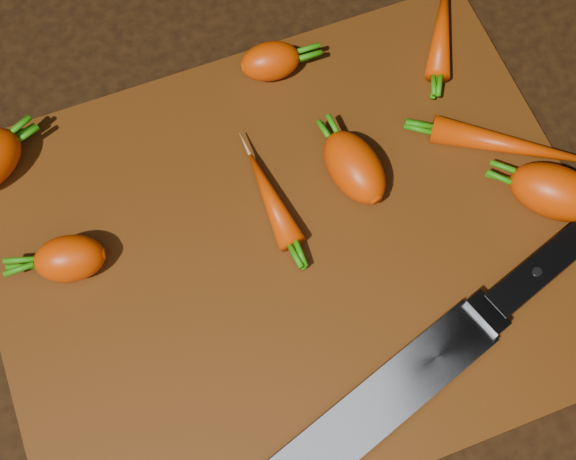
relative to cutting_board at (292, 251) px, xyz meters
name	(u,v)px	position (x,y,z in m)	size (l,w,h in m)	color
ground	(292,255)	(0.00, 0.00, -0.01)	(2.00, 2.00, 0.01)	black
cutting_board	(292,251)	(0.00, 0.00, 0.00)	(0.50, 0.40, 0.01)	#5A2F0F
carrot_1	(70,259)	(-0.17, 0.05, 0.03)	(0.06, 0.04, 0.04)	#E33E04
carrot_2	(354,167)	(0.07, 0.04, 0.03)	(0.07, 0.04, 0.04)	#E33E04
carrot_3	(270,61)	(0.04, 0.17, 0.02)	(0.05, 0.04, 0.04)	#E33E04
carrot_4	(555,192)	(0.22, -0.04, 0.03)	(0.08, 0.05, 0.05)	#E33E04
carrot_5	(442,27)	(0.21, 0.15, 0.02)	(0.11, 0.02, 0.02)	#E33E04
carrot_6	(513,146)	(0.21, 0.02, 0.02)	(0.14, 0.03, 0.03)	#E33E04
carrot_7	(271,199)	(0.00, 0.04, 0.02)	(0.09, 0.02, 0.02)	#E33E04
knife	(393,393)	(0.03, -0.14, 0.02)	(0.37, 0.15, 0.02)	gray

